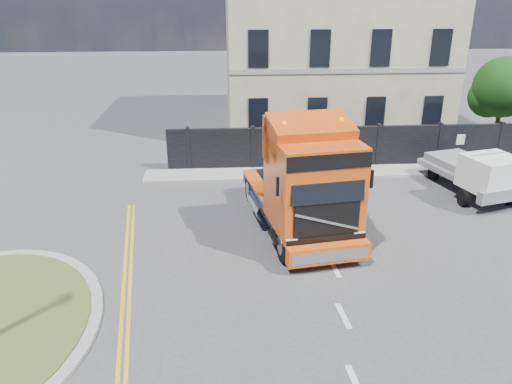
{
  "coord_description": "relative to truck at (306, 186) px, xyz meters",
  "views": [
    {
      "loc": [
        -0.35,
        -13.54,
        7.91
      ],
      "look_at": [
        0.66,
        1.57,
        1.8
      ],
      "focal_mm": 35.0,
      "sensor_mm": 36.0,
      "label": 1
    }
  ],
  "objects": [
    {
      "name": "ground",
      "position": [
        -2.36,
        -1.81,
        -1.86
      ],
      "size": [
        120.0,
        120.0,
        0.0
      ],
      "primitive_type": "plane",
      "color": "#424244",
      "rests_on": "ground"
    },
    {
      "name": "hoarding_fence",
      "position": [
        4.19,
        7.19,
        -0.86
      ],
      "size": [
        18.8,
        0.25,
        2.0
      ],
      "color": "black",
      "rests_on": "ground"
    },
    {
      "name": "georgian_building",
      "position": [
        3.64,
        14.69,
        3.91
      ],
      "size": [
        12.3,
        10.3,
        12.8
      ],
      "color": "beige",
      "rests_on": "ground"
    },
    {
      "name": "tree",
      "position": [
        12.02,
        10.29,
        1.19
      ],
      "size": [
        3.2,
        3.2,
        4.8
      ],
      "color": "#382619",
      "rests_on": "ground"
    },
    {
      "name": "pavement_far",
      "position": [
        3.64,
        6.29,
        -1.8
      ],
      "size": [
        20.0,
        1.6,
        0.12
      ],
      "primitive_type": "cube",
      "color": "gray",
      "rests_on": "ground"
    },
    {
      "name": "truck",
      "position": [
        0.0,
        0.0,
        0.0
      ],
      "size": [
        3.6,
        7.23,
        4.15
      ],
      "rotation": [
        0.0,
        0.0,
        0.15
      ],
      "color": "black",
      "rests_on": "ground"
    },
    {
      "name": "flatbed_pickup",
      "position": [
        7.64,
        2.81,
        -0.78
      ],
      "size": [
        3.06,
        5.17,
        2.0
      ],
      "rotation": [
        0.0,
        0.0,
        0.26
      ],
      "color": "slate",
      "rests_on": "ground"
    }
  ]
}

